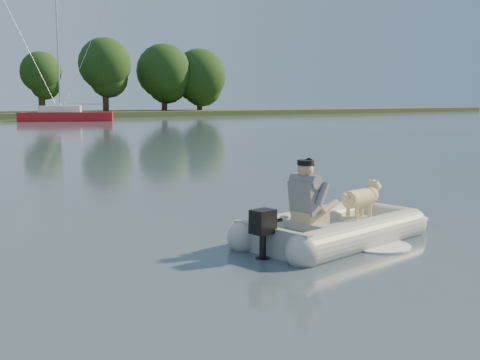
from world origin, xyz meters
TOP-DOWN VIEW (x-y plane):
  - water at (0.00, 0.00)m, footprint 160.00×160.00m
  - dinghy at (0.58, 0.09)m, footprint 5.12×4.09m
  - man at (-0.09, 0.01)m, footprint 0.80×0.73m
  - dog at (1.18, 0.26)m, footprint 0.94×0.49m
  - outboard_motor at (-0.99, -0.23)m, footprint 0.45×0.35m
  - sailboat at (10.56, 49.12)m, footprint 8.68×5.53m

SIDE VIEW (x-z plane):
  - water at x=0.00m, z-range 0.00..0.00m
  - outboard_motor at x=-0.99m, z-range -0.08..0.68m
  - dog at x=1.18m, z-range 0.20..0.80m
  - sailboat at x=10.56m, z-range -5.24..6.25m
  - dinghy at x=0.58m, z-range -0.10..1.24m
  - man at x=-0.09m, z-range 0.23..1.27m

